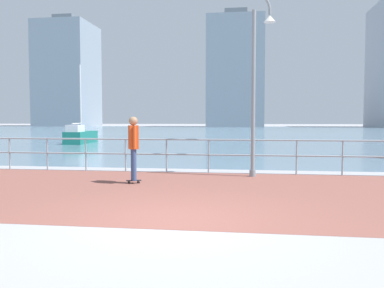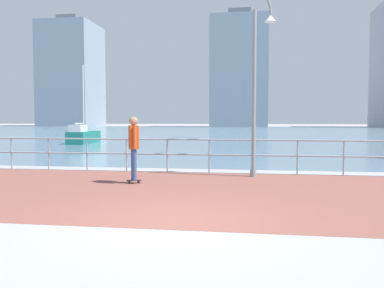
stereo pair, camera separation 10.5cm
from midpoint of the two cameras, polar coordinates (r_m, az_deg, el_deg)
name	(u,v)px [view 2 (the right image)]	position (r m, az deg, el deg)	size (l,w,h in m)	color
ground	(239,135)	(46.78, 6.85, 1.34)	(220.00, 220.00, 0.00)	#9E9EA3
brick_paving	(195,191)	(9.77, 0.69, -6.78)	(28.00, 6.82, 0.01)	brown
harbor_water	(242,132)	(57.98, 7.16, 1.75)	(180.00, 88.00, 0.00)	slate
waterfront_railing	(209,150)	(13.04, 2.71, -0.79)	(25.25, 0.06, 1.12)	#8C99A3
lamppost	(259,75)	(12.49, 9.72, 9.73)	(0.75, 0.54, 5.63)	gray
skateboarder	(134,143)	(11.00, -8.05, 0.12)	(0.41, 0.54, 1.83)	black
sailboat_yellow	(83,136)	(30.54, -15.14, 1.14)	(1.59, 4.19, 5.76)	#197266
tower_glass	(239,73)	(97.47, 6.81, 10.06)	(13.13, 12.92, 27.50)	#8493A3
tower_concrete	(72,75)	(114.24, -16.76, 9.41)	(13.69, 14.62, 29.22)	#8493A3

